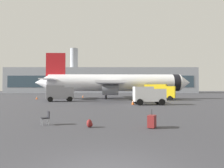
{
  "coord_description": "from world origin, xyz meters",
  "views": [
    {
      "loc": [
        0.16,
        -5.25,
        2.29
      ],
      "look_at": [
        0.3,
        24.55,
        3.0
      ],
      "focal_mm": 32.29,
      "sensor_mm": 36.0,
      "label": 1
    }
  ],
  "objects_px": {
    "fuel_truck": "(159,91)",
    "safety_cone_near": "(138,101)",
    "safety_cone_mid": "(132,102)",
    "safety_cone_far": "(36,98)",
    "service_truck": "(58,93)",
    "safety_cone_outer": "(82,96)",
    "cargo_van": "(148,95)",
    "gate_chair": "(45,117)",
    "traveller_backpack": "(89,124)",
    "rolling_suitcase": "(151,121)",
    "airplane_at_gate": "(113,83)"
  },
  "relations": [
    {
      "from": "safety_cone_far",
      "to": "traveller_backpack",
      "type": "xyz_separation_m",
      "value": [
        15.36,
        -32.62,
        -0.1
      ]
    },
    {
      "from": "fuel_truck",
      "to": "safety_cone_outer",
      "type": "relative_size",
      "value": 9.27
    },
    {
      "from": "airplane_at_gate",
      "to": "safety_cone_outer",
      "type": "height_order",
      "value": "airplane_at_gate"
    },
    {
      "from": "cargo_van",
      "to": "rolling_suitcase",
      "type": "distance_m",
      "value": 17.23
    },
    {
      "from": "fuel_truck",
      "to": "service_truck",
      "type": "bearing_deg",
      "value": -165.97
    },
    {
      "from": "cargo_van",
      "to": "traveller_backpack",
      "type": "relative_size",
      "value": 9.39
    },
    {
      "from": "airplane_at_gate",
      "to": "traveller_backpack",
      "type": "bearing_deg",
      "value": -92.81
    },
    {
      "from": "fuel_truck",
      "to": "cargo_van",
      "type": "height_order",
      "value": "fuel_truck"
    },
    {
      "from": "fuel_truck",
      "to": "traveller_backpack",
      "type": "height_order",
      "value": "fuel_truck"
    },
    {
      "from": "airplane_at_gate",
      "to": "rolling_suitcase",
      "type": "distance_m",
      "value": 34.55
    },
    {
      "from": "fuel_truck",
      "to": "gate_chair",
      "type": "bearing_deg",
      "value": -116.04
    },
    {
      "from": "cargo_van",
      "to": "safety_cone_near",
      "type": "bearing_deg",
      "value": 105.69
    },
    {
      "from": "service_truck",
      "to": "gate_chair",
      "type": "bearing_deg",
      "value": -77.2
    },
    {
      "from": "safety_cone_near",
      "to": "gate_chair",
      "type": "bearing_deg",
      "value": -113.69
    },
    {
      "from": "safety_cone_far",
      "to": "rolling_suitcase",
      "type": "height_order",
      "value": "rolling_suitcase"
    },
    {
      "from": "gate_chair",
      "to": "service_truck",
      "type": "bearing_deg",
      "value": 102.8
    },
    {
      "from": "service_truck",
      "to": "airplane_at_gate",
      "type": "bearing_deg",
      "value": 44.01
    },
    {
      "from": "airplane_at_gate",
      "to": "rolling_suitcase",
      "type": "bearing_deg",
      "value": -86.69
    },
    {
      "from": "airplane_at_gate",
      "to": "safety_cone_near",
      "type": "xyz_separation_m",
      "value": [
        3.95,
        -14.02,
        -3.25
      ]
    },
    {
      "from": "service_truck",
      "to": "cargo_van",
      "type": "bearing_deg",
      "value": -27.77
    },
    {
      "from": "safety_cone_near",
      "to": "airplane_at_gate",
      "type": "bearing_deg",
      "value": 105.74
    },
    {
      "from": "airplane_at_gate",
      "to": "fuel_truck",
      "type": "height_order",
      "value": "airplane_at_gate"
    },
    {
      "from": "fuel_truck",
      "to": "cargo_van",
      "type": "bearing_deg",
      "value": -109.79
    },
    {
      "from": "safety_cone_mid",
      "to": "gate_chair",
      "type": "relative_size",
      "value": 0.84
    },
    {
      "from": "fuel_truck",
      "to": "safety_cone_near",
      "type": "xyz_separation_m",
      "value": [
        -5.5,
        -9.28,
        -1.36
      ]
    },
    {
      "from": "safety_cone_outer",
      "to": "cargo_van",
      "type": "bearing_deg",
      "value": -62.04
    },
    {
      "from": "safety_cone_near",
      "to": "safety_cone_outer",
      "type": "bearing_deg",
      "value": 119.71
    },
    {
      "from": "safety_cone_near",
      "to": "safety_cone_mid",
      "type": "relative_size",
      "value": 1.14
    },
    {
      "from": "safety_cone_near",
      "to": "gate_chair",
      "type": "distance_m",
      "value": 21.1
    },
    {
      "from": "cargo_van",
      "to": "gate_chair",
      "type": "distance_m",
      "value": 18.56
    },
    {
      "from": "airplane_at_gate",
      "to": "gate_chair",
      "type": "height_order",
      "value": "airplane_at_gate"
    },
    {
      "from": "cargo_van",
      "to": "rolling_suitcase",
      "type": "height_order",
      "value": "cargo_van"
    },
    {
      "from": "service_truck",
      "to": "safety_cone_outer",
      "type": "distance_m",
      "value": 16.77
    },
    {
      "from": "safety_cone_mid",
      "to": "gate_chair",
      "type": "bearing_deg",
      "value": -113.8
    },
    {
      "from": "airplane_at_gate",
      "to": "safety_cone_outer",
      "type": "xyz_separation_m",
      "value": [
        -8.06,
        7.03,
        -3.31
      ]
    },
    {
      "from": "safety_cone_far",
      "to": "service_truck",
      "type": "bearing_deg",
      "value": -48.37
    },
    {
      "from": "fuel_truck",
      "to": "traveller_backpack",
      "type": "relative_size",
      "value": 13.46
    },
    {
      "from": "cargo_van",
      "to": "safety_cone_far",
      "type": "xyz_separation_m",
      "value": [
        -21.93,
        15.81,
        -1.12
      ]
    },
    {
      "from": "safety_cone_outer",
      "to": "traveller_backpack",
      "type": "distance_m",
      "value": 41.72
    },
    {
      "from": "safety_cone_outer",
      "to": "traveller_backpack",
      "type": "bearing_deg",
      "value": -81.2
    },
    {
      "from": "safety_cone_mid",
      "to": "safety_cone_far",
      "type": "bearing_deg",
      "value": 142.0
    },
    {
      "from": "fuel_truck",
      "to": "safety_cone_near",
      "type": "height_order",
      "value": "fuel_truck"
    },
    {
      "from": "fuel_truck",
      "to": "gate_chair",
      "type": "xyz_separation_m",
      "value": [
        -13.97,
        -28.6,
        -1.27
      ]
    },
    {
      "from": "fuel_truck",
      "to": "gate_chair",
      "type": "height_order",
      "value": "fuel_truck"
    },
    {
      "from": "service_truck",
      "to": "safety_cone_near",
      "type": "distance_m",
      "value": 14.62
    },
    {
      "from": "gate_chair",
      "to": "airplane_at_gate",
      "type": "bearing_deg",
      "value": 82.27
    },
    {
      "from": "rolling_suitcase",
      "to": "traveller_backpack",
      "type": "xyz_separation_m",
      "value": [
        -3.67,
        0.14,
        -0.16
      ]
    },
    {
      "from": "safety_cone_outer",
      "to": "safety_cone_near",
      "type": "bearing_deg",
      "value": -60.29
    },
    {
      "from": "safety_cone_far",
      "to": "gate_chair",
      "type": "xyz_separation_m",
      "value": [
        12.51,
        -31.77,
        0.16
      ]
    },
    {
      "from": "traveller_backpack",
      "to": "gate_chair",
      "type": "relative_size",
      "value": 0.56
    }
  ]
}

